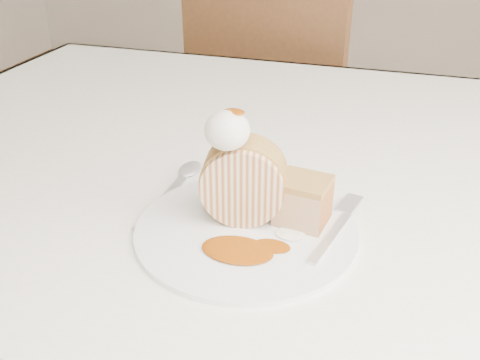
% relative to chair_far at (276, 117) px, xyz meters
% --- Properties ---
extents(table, '(1.40, 0.90, 0.75)m').
position_rel_chair_far_xyz_m(table, '(0.23, -0.70, 0.14)').
color(table, silver).
rests_on(table, ground).
extents(chair_far, '(0.49, 0.49, 0.90)m').
position_rel_chair_far_xyz_m(chair_far, '(0.00, 0.00, 0.00)').
color(chair_far, brown).
rests_on(chair_far, ground).
extents(plate, '(0.28, 0.28, 0.01)m').
position_rel_chair_far_xyz_m(plate, '(0.18, -0.90, 0.24)').
color(plate, white).
rests_on(plate, table).
extents(roulade_slice, '(0.10, 0.07, 0.09)m').
position_rel_chair_far_xyz_m(roulade_slice, '(0.17, -0.88, 0.29)').
color(roulade_slice, beige).
rests_on(roulade_slice, plate).
extents(cake_chunk, '(0.06, 0.06, 0.05)m').
position_rel_chair_far_xyz_m(cake_chunk, '(0.24, -0.87, 0.26)').
color(cake_chunk, '#B68745').
rests_on(cake_chunk, plate).
extents(whipped_cream, '(0.05, 0.05, 0.04)m').
position_rel_chair_far_xyz_m(whipped_cream, '(0.16, -0.90, 0.35)').
color(whipped_cream, white).
rests_on(whipped_cream, roulade_slice).
extents(caramel_drizzle, '(0.02, 0.02, 0.01)m').
position_rel_chair_far_xyz_m(caramel_drizzle, '(0.16, -0.89, 0.37)').
color(caramel_drizzle, '#813805').
rests_on(caramel_drizzle, whipped_cream).
extents(caramel_pool, '(0.08, 0.06, 0.00)m').
position_rel_chair_far_xyz_m(caramel_pool, '(0.19, -0.95, 0.24)').
color(caramel_pool, '#813805').
rests_on(caramel_pool, plate).
extents(fork, '(0.05, 0.15, 0.00)m').
position_rel_chair_far_xyz_m(fork, '(0.27, -0.90, 0.24)').
color(fork, silver).
rests_on(fork, plate).
extents(spoon, '(0.03, 0.17, 0.00)m').
position_rel_chair_far_xyz_m(spoon, '(0.07, -0.88, 0.24)').
color(spoon, silver).
rests_on(spoon, table).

